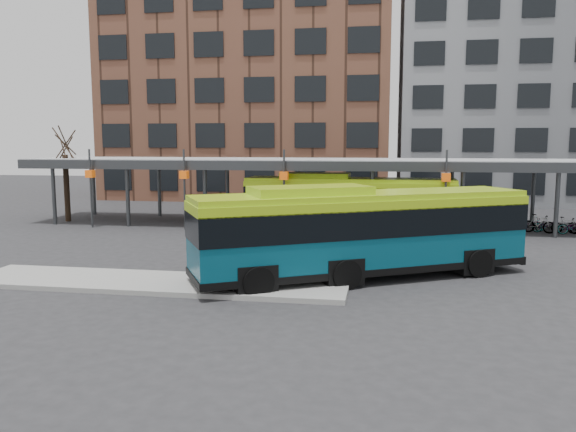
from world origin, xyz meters
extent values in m
plane|color=#28282B|center=(0.00, 0.00, 0.00)|extent=(120.00, 120.00, 0.00)
cube|color=gray|center=(-5.50, -3.00, 0.09)|extent=(14.00, 3.00, 0.18)
cube|color=#999B9E|center=(0.00, 13.00, 4.00)|extent=(40.00, 6.00, 0.35)
cube|color=#383A3D|center=(0.00, 10.00, 3.85)|extent=(40.00, 0.15, 0.55)
cylinder|color=#383A3D|center=(-18.00, 10.50, 1.90)|extent=(0.24, 0.24, 3.80)
cylinder|color=#383A3D|center=(-18.00, 15.50, 1.90)|extent=(0.24, 0.24, 3.80)
cylinder|color=#383A3D|center=(-13.00, 10.50, 1.90)|extent=(0.24, 0.24, 3.80)
cylinder|color=#383A3D|center=(-13.00, 15.50, 1.90)|extent=(0.24, 0.24, 3.80)
cylinder|color=#383A3D|center=(-8.00, 10.50, 1.90)|extent=(0.24, 0.24, 3.80)
cylinder|color=#383A3D|center=(-8.00, 15.50, 1.90)|extent=(0.24, 0.24, 3.80)
cylinder|color=#383A3D|center=(-3.00, 10.50, 1.90)|extent=(0.24, 0.24, 3.80)
cylinder|color=#383A3D|center=(-3.00, 15.50, 1.90)|extent=(0.24, 0.24, 3.80)
cylinder|color=#383A3D|center=(2.00, 10.50, 1.90)|extent=(0.24, 0.24, 3.80)
cylinder|color=#383A3D|center=(2.00, 15.50, 1.90)|extent=(0.24, 0.24, 3.80)
cylinder|color=#383A3D|center=(7.00, 10.50, 1.90)|extent=(0.24, 0.24, 3.80)
cylinder|color=#383A3D|center=(7.00, 15.50, 1.90)|extent=(0.24, 0.24, 3.80)
cylinder|color=#383A3D|center=(12.00, 10.50, 1.90)|extent=(0.24, 0.24, 3.80)
cylinder|color=#383A3D|center=(12.00, 15.50, 1.90)|extent=(0.24, 0.24, 3.80)
cylinder|color=#383A3D|center=(-15.00, 9.70, 2.40)|extent=(0.12, 0.12, 4.80)
cube|color=#DB530C|center=(-15.00, 9.70, 3.30)|extent=(0.45, 0.45, 0.45)
cylinder|color=#383A3D|center=(-9.00, 9.70, 2.40)|extent=(0.12, 0.12, 4.80)
cube|color=#DB530C|center=(-9.00, 9.70, 3.30)|extent=(0.45, 0.45, 0.45)
cylinder|color=#383A3D|center=(-3.00, 9.70, 2.40)|extent=(0.12, 0.12, 4.80)
cube|color=#DB530C|center=(-3.00, 9.70, 3.30)|extent=(0.45, 0.45, 0.45)
cylinder|color=#383A3D|center=(6.00, 9.70, 2.40)|extent=(0.12, 0.12, 4.80)
cube|color=#DB530C|center=(6.00, 9.70, 3.30)|extent=(0.45, 0.45, 0.45)
cylinder|color=black|center=(-18.00, 12.00, 2.20)|extent=(0.36, 0.36, 4.40)
cylinder|color=black|center=(-17.90, 12.00, 4.80)|extent=(0.08, 1.63, 1.59)
cylinder|color=black|center=(-18.00, 12.10, 4.80)|extent=(1.63, 0.13, 1.59)
cylinder|color=black|center=(-18.10, 11.99, 4.80)|extent=(0.15, 1.63, 1.59)
cylinder|color=black|center=(-18.00, 11.90, 4.80)|extent=(1.63, 0.10, 1.59)
cube|color=brown|center=(-10.00, 32.00, 11.00)|extent=(26.00, 14.00, 22.00)
cube|color=slate|center=(16.00, 32.00, 10.00)|extent=(24.00, 14.00, 20.00)
cube|color=#08465A|center=(1.89, -0.68, 1.74)|extent=(12.70, 8.68, 2.71)
cube|color=black|center=(1.89, -0.68, 2.28)|extent=(12.78, 8.76, 1.03)
cube|color=#9BC414|center=(1.89, -0.68, 3.20)|extent=(12.65, 8.58, 0.22)
cube|color=#9BC414|center=(-0.01, -1.73, 3.42)|extent=(4.74, 3.81, 0.38)
cube|color=black|center=(1.89, -0.68, 0.51)|extent=(12.79, 8.77, 0.26)
cylinder|color=black|center=(6.33, 0.26, 0.54)|extent=(1.11, 0.81, 1.08)
cylinder|color=black|center=(5.05, 2.58, 0.54)|extent=(1.11, 0.81, 1.08)
cylinder|color=black|center=(1.39, -2.47, 0.54)|extent=(1.11, 0.81, 1.08)
cylinder|color=black|center=(0.11, -0.15, 0.54)|extent=(1.11, 0.81, 1.08)
cylinder|color=black|center=(-1.45, -4.04, 0.54)|extent=(1.11, 0.81, 1.08)
cylinder|color=black|center=(-2.73, -1.73, 0.54)|extent=(1.11, 0.81, 1.08)
cube|color=#08465A|center=(0.63, 11.33, 1.63)|extent=(12.29, 2.92, 2.55)
cube|color=black|center=(0.63, 11.33, 2.14)|extent=(12.34, 2.98, 0.97)
cube|color=#9BC414|center=(0.63, 11.33, 3.00)|extent=(12.29, 2.82, 0.20)
cube|color=#9BC414|center=(-1.40, 11.39, 3.21)|extent=(4.13, 1.96, 0.36)
cube|color=black|center=(0.63, 11.33, 0.48)|extent=(12.35, 2.98, 0.24)
cylinder|color=black|center=(4.67, 9.96, 0.51)|extent=(1.03, 0.34, 1.02)
cylinder|color=black|center=(4.74, 12.44, 0.51)|extent=(1.03, 0.34, 1.02)
cylinder|color=black|center=(-0.63, 10.12, 0.51)|extent=(1.03, 0.34, 1.02)
cylinder|color=black|center=(-0.55, 12.61, 0.51)|extent=(1.03, 0.34, 1.02)
cylinder|color=black|center=(-3.68, 10.22, 0.51)|extent=(1.03, 0.34, 1.02)
cylinder|color=black|center=(-3.60, 12.70, 0.51)|extent=(1.03, 0.34, 1.02)
imported|color=black|center=(-2.98, -3.95, 1.00)|extent=(0.60, 0.71, 1.64)
cube|color=maroon|center=(-3.05, -4.11, 1.22)|extent=(0.29, 0.35, 0.44)
imported|color=slate|center=(11.20, 12.37, 0.43)|extent=(1.73, 1.01, 0.86)
imported|color=slate|center=(11.54, 12.05, 0.54)|extent=(1.86, 1.07, 1.08)
imported|color=slate|center=(12.07, 12.28, 0.44)|extent=(1.70, 0.64, 0.89)
imported|color=slate|center=(13.02, 12.03, 0.48)|extent=(1.66, 0.81, 0.96)
imported|color=slate|center=(13.34, 11.69, 0.47)|extent=(1.82, 0.75, 0.93)
camera|label=1|loc=(2.62, -21.97, 5.18)|focal=35.00mm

